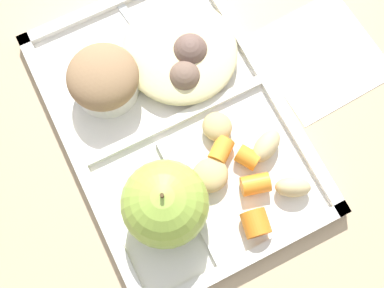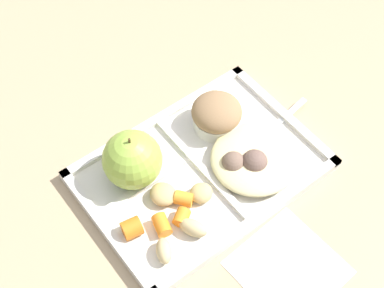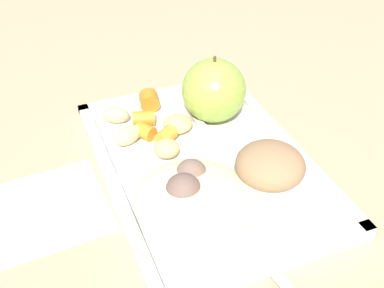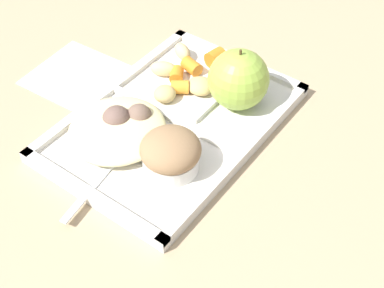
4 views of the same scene
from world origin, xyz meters
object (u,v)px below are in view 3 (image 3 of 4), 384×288
at_px(lunch_tray, 203,164).
at_px(plastic_fork, 237,231).
at_px(green_apple, 214,90).
at_px(bran_muffin, 270,170).

xyz_separation_m(lunch_tray, plastic_fork, (0.11, -0.01, 0.01)).
relative_size(green_apple, bran_muffin, 1.19).
bearing_deg(bran_muffin, lunch_tray, -144.42).
relative_size(lunch_tray, bran_muffin, 4.43).
distance_m(lunch_tray, plastic_fork, 0.12).
bearing_deg(bran_muffin, green_apple, 180.00).
distance_m(lunch_tray, green_apple, 0.10).
height_order(bran_muffin, plastic_fork, bran_muffin).
height_order(green_apple, plastic_fork, green_apple).
bearing_deg(green_apple, bran_muffin, 0.00).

